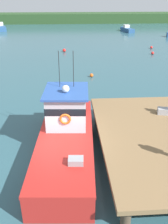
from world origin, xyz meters
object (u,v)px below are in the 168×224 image
object	(u,v)px
moored_boat_off_the_point	(127,29)
mooring_buoy_inshore	(153,53)
mooring_buoy_channel_marker	(91,75)
crate_stack_near_edge	(163,111)
moored_boat_mid_harbor	(1,27)
main_fishing_boat	(67,132)
mooring_buoy_spare_mooring	(151,47)
mooring_buoy_outer	(64,50)

from	to	relation	value
moored_boat_off_the_point	mooring_buoy_inshore	distance (m)	21.44
mooring_buoy_inshore	mooring_buoy_channel_marker	distance (m)	12.73
mooring_buoy_channel_marker	crate_stack_near_edge	bearing A→B (deg)	-74.24
moored_boat_mid_harbor	mooring_buoy_channel_marker	distance (m)	38.47
main_fishing_boat	moored_boat_off_the_point	bearing A→B (deg)	73.46
moored_boat_off_the_point	mooring_buoy_inshore	size ratio (longest dim) A/B	14.28
mooring_buoy_inshore	mooring_buoy_channel_marker	xyz separation A→B (m)	(-8.89, -9.11, -0.01)
crate_stack_near_edge	mooring_buoy_spare_mooring	xyz separation A→B (m)	(6.92, 23.47, -1.19)
moored_boat_off_the_point	mooring_buoy_spare_mooring	size ratio (longest dim) A/B	14.42
moored_boat_off_the_point	mooring_buoy_inshore	bearing A→B (deg)	-93.64
mooring_buoy_inshore	mooring_buoy_outer	xyz separation A→B (m)	(-11.60, 2.30, 0.04)
crate_stack_near_edge	moored_boat_mid_harbor	size ratio (longest dim) A/B	0.10
crate_stack_near_edge	mooring_buoy_spare_mooring	size ratio (longest dim) A/B	1.63
moored_boat_mid_harbor	mooring_buoy_spare_mooring	world-z (taller)	moored_boat_mid_harbor
crate_stack_near_edge	moored_boat_mid_harbor	xyz separation A→B (m)	(-19.75, 45.26, -0.82)
crate_stack_near_edge	mooring_buoy_channel_marker	xyz separation A→B (m)	(-3.00, 10.62, -1.20)
moored_boat_off_the_point	mooring_buoy_spare_mooring	xyz separation A→B (m)	(-0.34, -17.66, -0.27)
crate_stack_near_edge	mooring_buoy_spare_mooring	bearing A→B (deg)	73.58
main_fishing_boat	moored_boat_off_the_point	world-z (taller)	main_fishing_boat
mooring_buoy_outer	mooring_buoy_inshore	bearing A→B (deg)	-11.21
moored_boat_mid_harbor	mooring_buoy_inshore	size ratio (longest dim) A/B	16.88
mooring_buoy_outer	moored_boat_off_the_point	bearing A→B (deg)	55.84
moored_boat_mid_harbor	mooring_buoy_outer	world-z (taller)	moored_boat_mid_harbor
moored_boat_off_the_point	mooring_buoy_channel_marker	size ratio (longest dim) A/B	15.33
moored_boat_mid_harbor	moored_boat_off_the_point	bearing A→B (deg)	-8.70
crate_stack_near_edge	mooring_buoy_outer	xyz separation A→B (m)	(-5.70, 22.03, -1.15)
mooring_buoy_outer	mooring_buoy_channel_marker	bearing A→B (deg)	-76.66
moored_boat_off_the_point	mooring_buoy_channel_marker	bearing A→B (deg)	-108.58
moored_boat_off_the_point	mooring_buoy_outer	size ratio (longest dim) A/B	11.86
main_fishing_boat	moored_boat_mid_harbor	bearing A→B (deg)	107.16
mooring_buoy_outer	mooring_buoy_channel_marker	size ratio (longest dim) A/B	1.29
moored_boat_off_the_point	mooring_buoy_channel_marker	xyz separation A→B (m)	(-10.25, -30.50, -0.28)
moored_boat_off_the_point	mooring_buoy_spare_mooring	distance (m)	17.66
crate_stack_near_edge	moored_boat_off_the_point	size ratio (longest dim) A/B	0.11
main_fishing_boat	mooring_buoy_inshore	world-z (taller)	main_fishing_boat
main_fishing_boat	mooring_buoy_spare_mooring	size ratio (longest dim) A/B	26.83
mooring_buoy_outer	moored_boat_mid_harbor	bearing A→B (deg)	121.16
moored_boat_off_the_point	mooring_buoy_spare_mooring	bearing A→B (deg)	-91.11
moored_boat_off_the_point	mooring_buoy_outer	bearing A→B (deg)	-124.16
main_fishing_boat	crate_stack_near_edge	xyz separation A→B (m)	(5.36, 1.34, 0.36)
main_fishing_boat	mooring_buoy_outer	bearing A→B (deg)	90.84
main_fishing_boat	moored_boat_mid_harbor	xyz separation A→B (m)	(-14.39, 46.60, -0.46)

